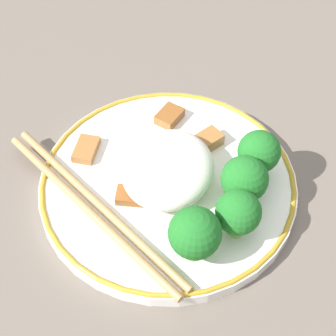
{
  "coord_description": "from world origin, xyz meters",
  "views": [
    {
      "loc": [
        0.1,
        -0.31,
        0.44
      ],
      "look_at": [
        0.0,
        0.0,
        0.03
      ],
      "focal_mm": 60.0,
      "sensor_mm": 36.0,
      "label": 1
    }
  ],
  "objects_px": {
    "broccoli_back_center": "(238,213)",
    "plate": "(168,184)",
    "broccoli_back_right": "(245,179)",
    "chopsticks": "(94,208)",
    "broccoli_mid_left": "(259,153)",
    "broccoli_back_left": "(195,234)"
  },
  "relations": [
    {
      "from": "plate",
      "to": "chopsticks",
      "type": "xyz_separation_m",
      "value": [
        -0.05,
        -0.05,
        0.01
      ]
    },
    {
      "from": "plate",
      "to": "broccoli_back_left",
      "type": "relative_size",
      "value": 4.53
    },
    {
      "from": "chopsticks",
      "to": "broccoli_mid_left",
      "type": "bearing_deg",
      "value": 33.87
    },
    {
      "from": "broccoli_back_left",
      "to": "broccoli_mid_left",
      "type": "xyz_separation_m",
      "value": [
        0.03,
        0.1,
        0.0
      ]
    },
    {
      "from": "plate",
      "to": "broccoli_back_left",
      "type": "bearing_deg",
      "value": -56.05
    },
    {
      "from": "broccoli_back_left",
      "to": "broccoli_back_center",
      "type": "bearing_deg",
      "value": 48.1
    },
    {
      "from": "broccoli_back_right",
      "to": "broccoli_mid_left",
      "type": "distance_m",
      "value": 0.03
    },
    {
      "from": "broccoli_back_center",
      "to": "chopsticks",
      "type": "relative_size",
      "value": 0.23
    },
    {
      "from": "plate",
      "to": "broccoli_mid_left",
      "type": "relative_size",
      "value": 4.65
    },
    {
      "from": "plate",
      "to": "broccoli_back_center",
      "type": "relative_size",
      "value": 4.87
    },
    {
      "from": "broccoli_back_center",
      "to": "plate",
      "type": "bearing_deg",
      "value": 154.62
    },
    {
      "from": "broccoli_mid_left",
      "to": "plate",
      "type": "bearing_deg",
      "value": -155.58
    },
    {
      "from": "broccoli_back_center",
      "to": "broccoli_mid_left",
      "type": "distance_m",
      "value": 0.07
    },
    {
      "from": "broccoli_back_center",
      "to": "broccoli_back_right",
      "type": "bearing_deg",
      "value": 94.68
    },
    {
      "from": "plate",
      "to": "broccoli_mid_left",
      "type": "xyz_separation_m",
      "value": [
        0.08,
        0.03,
        0.04
      ]
    },
    {
      "from": "broccoli_back_right",
      "to": "broccoli_mid_left",
      "type": "relative_size",
      "value": 1.01
    },
    {
      "from": "broccoli_back_left",
      "to": "broccoli_back_right",
      "type": "relative_size",
      "value": 1.02
    },
    {
      "from": "plate",
      "to": "broccoli_mid_left",
      "type": "bearing_deg",
      "value": 24.42
    },
    {
      "from": "plate",
      "to": "broccoli_back_center",
      "type": "bearing_deg",
      "value": -25.38
    },
    {
      "from": "broccoli_back_left",
      "to": "chopsticks",
      "type": "distance_m",
      "value": 0.1
    },
    {
      "from": "plate",
      "to": "broccoli_back_left",
      "type": "xyz_separation_m",
      "value": [
        0.05,
        -0.07,
        0.04
      ]
    },
    {
      "from": "broccoli_back_right",
      "to": "chopsticks",
      "type": "distance_m",
      "value": 0.14
    }
  ]
}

